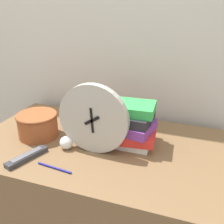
{
  "coord_description": "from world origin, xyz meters",
  "views": [
    {
      "loc": [
        0.38,
        -0.61,
        1.33
      ],
      "look_at": [
        0.06,
        0.33,
        0.9
      ],
      "focal_mm": 42.0,
      "sensor_mm": 36.0,
      "label": 1
    }
  ],
  "objects_px": {
    "basket": "(38,124)",
    "pen": "(54,168)",
    "desk_clock": "(93,119)",
    "crumpled_paper_ball": "(66,143)",
    "book_stack": "(129,124)",
    "tv_remote": "(27,157)"
  },
  "relations": [
    {
      "from": "basket",
      "to": "crumpled_paper_ball",
      "type": "height_order",
      "value": "basket"
    },
    {
      "from": "book_stack",
      "to": "pen",
      "type": "height_order",
      "value": "book_stack"
    },
    {
      "from": "tv_remote",
      "to": "pen",
      "type": "xyz_separation_m",
      "value": [
        0.14,
        -0.02,
        -0.01
      ]
    },
    {
      "from": "desk_clock",
      "to": "pen",
      "type": "distance_m",
      "value": 0.24
    },
    {
      "from": "basket",
      "to": "pen",
      "type": "relative_size",
      "value": 1.25
    },
    {
      "from": "tv_remote",
      "to": "crumpled_paper_ball",
      "type": "xyz_separation_m",
      "value": [
        0.11,
        0.13,
        0.02
      ]
    },
    {
      "from": "tv_remote",
      "to": "crumpled_paper_ball",
      "type": "distance_m",
      "value": 0.17
    },
    {
      "from": "desk_clock",
      "to": "basket",
      "type": "distance_m",
      "value": 0.31
    },
    {
      "from": "desk_clock",
      "to": "crumpled_paper_ball",
      "type": "relative_size",
      "value": 5.23
    },
    {
      "from": "basket",
      "to": "pen",
      "type": "bearing_deg",
      "value": -45.04
    },
    {
      "from": "basket",
      "to": "pen",
      "type": "distance_m",
      "value": 0.29
    },
    {
      "from": "book_stack",
      "to": "basket",
      "type": "relative_size",
      "value": 1.35
    },
    {
      "from": "basket",
      "to": "crumpled_paper_ball",
      "type": "bearing_deg",
      "value": -18.05
    },
    {
      "from": "book_stack",
      "to": "crumpled_paper_ball",
      "type": "bearing_deg",
      "value": -151.43
    },
    {
      "from": "basket",
      "to": "tv_remote",
      "type": "xyz_separation_m",
      "value": [
        0.07,
        -0.18,
        -0.05
      ]
    },
    {
      "from": "desk_clock",
      "to": "book_stack",
      "type": "relative_size",
      "value": 1.16
    },
    {
      "from": "basket",
      "to": "crumpled_paper_ball",
      "type": "xyz_separation_m",
      "value": [
        0.18,
        -0.06,
        -0.03
      ]
    },
    {
      "from": "tv_remote",
      "to": "pen",
      "type": "height_order",
      "value": "tv_remote"
    },
    {
      "from": "pen",
      "to": "book_stack",
      "type": "bearing_deg",
      "value": 52.55
    },
    {
      "from": "desk_clock",
      "to": "book_stack",
      "type": "bearing_deg",
      "value": 42.28
    },
    {
      "from": "tv_remote",
      "to": "desk_clock",
      "type": "bearing_deg",
      "value": 32.58
    },
    {
      "from": "book_stack",
      "to": "basket",
      "type": "xyz_separation_m",
      "value": [
        -0.41,
        -0.07,
        -0.04
      ]
    }
  ]
}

